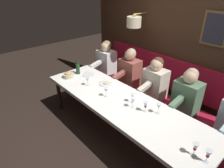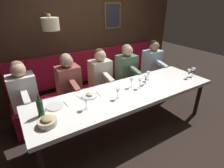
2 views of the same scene
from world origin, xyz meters
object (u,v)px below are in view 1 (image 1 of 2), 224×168
Objects in this scene: wine_glass_7 at (106,90)px; wine_glass_2 at (133,101)px; wine_glass_3 at (195,147)px; diner_far at (130,69)px; bread_bowl at (69,75)px; wine_glass_5 at (133,96)px; wine_glass_6 at (87,80)px; dining_table at (120,104)px; diner_middle at (155,80)px; wine_glass_4 at (208,154)px; wine_bottle at (78,68)px; wine_glass_0 at (146,105)px; diner_near at (187,93)px; wine_glass_1 at (159,107)px; diner_farthest at (106,59)px.

wine_glass_2 is at bearing -79.22° from wine_glass_7.
wine_glass_7 is (0.06, 1.54, 0.00)m from wine_glass_3.
diner_far is at bearing 45.90° from wine_glass_2.
wine_glass_7 is at bearing -85.15° from bread_bowl.
wine_glass_7 is (-0.19, 0.40, 0.00)m from wine_glass_5.
wine_glass_6 is 0.51m from wine_glass_7.
dining_table is 18.68× the size of wine_glass_3.
diner_middle is (0.88, 0.00, 0.13)m from dining_table.
wine_glass_4 is 0.55× the size of wine_bottle.
diner_middle reaches higher than wine_glass_4.
wine_glass_0 is 1.01m from wine_glass_4.
wine_glass_0 and wine_glass_7 have the same top height.
diner_near is 4.82× the size of wine_glass_0.
wine_glass_3 is 0.75× the size of bread_bowl.
wine_glass_1 is at bearing -78.75° from wine_glass_6.
wine_glass_6 is 0.53m from bread_bowl.
dining_table is 1.45m from wine_glass_4.
wine_glass_2 is 1.01m from wine_glass_6.
wine_glass_1 is at bearing 176.61° from diner_near.
wine_bottle is at bearing 74.68° from wine_glass_6.
bread_bowl is at bearing 100.46° from wine_glass_1.
wine_glass_3 and wine_glass_4 have the same top height.
wine_glass_3 is 1.17m from wine_glass_5.
wine_glass_5 is at bearing -134.05° from diner_far.
wine_glass_6 is 1.00× the size of wine_glass_7.
dining_table is at bearing -82.29° from bread_bowl.
diner_far is 3.60× the size of bread_bowl.
wine_bottle is (0.20, 2.58, 0.00)m from wine_glass_3.
wine_bottle is (-0.12, 1.88, -0.00)m from wine_glass_1.
wine_glass_7 is at bearing -88.86° from wine_glass_6.
wine_glass_1 is at bearing -79.54° from bread_bowl.
wine_glass_1 is (0.17, -0.59, 0.17)m from dining_table.
wine_glass_2 is at bearing 81.57° from wine_glass_3.
wine_glass_0 is (-0.81, -1.09, 0.04)m from diner_far.
dining_table is at bearing -92.39° from wine_bottle.
diner_farthest reaches higher than wine_bottle.
diner_middle is 1.53m from wine_bottle.
wine_glass_0 is 1.00× the size of wine_glass_1.
wine_glass_1 and wine_glass_5 have the same top height.
wine_glass_1 reaches higher than bread_bowl.
wine_glass_0 is at bearing 78.13° from wine_glass_4.
diner_farthest is at bearing 63.37° from wine_glass_5.
dining_table is at bearing 99.31° from wine_glass_0.
diner_farthest is at bearing 6.62° from bread_bowl.
wine_glass_0 is at bearing -81.87° from bread_bowl.
diner_near is 1.22m from wine_glass_3.
dining_table is 18.68× the size of wine_glass_0.
wine_glass_7 is (-0.97, -0.41, 0.04)m from diner_far.
diner_near is 2.02m from diner_farthest.
diner_farthest is (0.88, 1.39, 0.13)m from dining_table.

